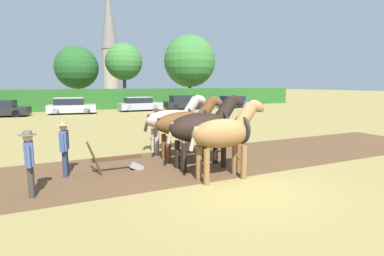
{
  "coord_description": "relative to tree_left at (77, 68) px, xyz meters",
  "views": [
    {
      "loc": [
        -4.82,
        -6.58,
        2.81
      ],
      "look_at": [
        0.35,
        3.77,
        1.1
      ],
      "focal_mm": 28.0,
      "sensor_mm": 36.0,
      "label": 1
    }
  ],
  "objects": [
    {
      "name": "ground_plane",
      "position": [
        0.7,
        -34.04,
        -4.83
      ],
      "size": [
        240.0,
        240.0,
        0.0
      ],
      "primitive_type": "plane",
      "color": "#998447"
    },
    {
      "name": "plowed_furrow_strip",
      "position": [
        -4.49,
        -31.13,
        -4.82
      ],
      "size": [
        33.68,
        5.25,
        0.01
      ],
      "primitive_type": "cube",
      "rotation": [
        0.0,
        0.0,
        -0.03
      ],
      "color": "brown",
      "rests_on": "ground"
    },
    {
      "name": "hedgerow",
      "position": [
        0.7,
        -5.87,
        -3.7
      ],
      "size": [
        55.41,
        1.88,
        2.26
      ],
      "primitive_type": "cube",
      "color": "#286023",
      "rests_on": "ground"
    },
    {
      "name": "tree_left",
      "position": [
        0.0,
        0.0,
        0.0
      ],
      "size": [
        5.33,
        5.33,
        7.5
      ],
      "color": "brown",
      "rests_on": "ground"
    },
    {
      "name": "tree_center_left",
      "position": [
        5.53,
        -1.75,
        0.79
      ],
      "size": [
        4.71,
        4.71,
        8.0
      ],
      "color": "brown",
      "rests_on": "ground"
    },
    {
      "name": "tree_center",
      "position": [
        15.51,
        -0.54,
        1.27
      ],
      "size": [
        7.52,
        7.52,
        9.86
      ],
      "color": "#423323",
      "rests_on": "ground"
    },
    {
      "name": "church_spire",
      "position": [
        8.65,
        21.88,
        6.51
      ],
      "size": [
        3.34,
        3.34,
        21.66
      ],
      "color": "gray",
      "rests_on": "ground"
    },
    {
      "name": "draft_horse_lead_left",
      "position": [
        0.61,
        -33.32,
        -3.45
      ],
      "size": [
        2.62,
        0.94,
        2.41
      ],
      "rotation": [
        0.0,
        0.0,
        -0.03
      ],
      "color": "brown",
      "rests_on": "ground"
    },
    {
      "name": "draft_horse_lead_right",
      "position": [
        0.65,
        -31.95,
        -3.43
      ],
      "size": [
        2.96,
        1.09,
        2.51
      ],
      "rotation": [
        0.0,
        0.0,
        -0.03
      ],
      "color": "black",
      "rests_on": "ground"
    },
    {
      "name": "draft_horse_trail_left",
      "position": [
        0.68,
        -30.58,
        -3.47
      ],
      "size": [
        2.93,
        0.99,
        2.41
      ],
      "rotation": [
        0.0,
        0.0,
        -0.03
      ],
      "color": "brown",
      "rests_on": "ground"
    },
    {
      "name": "draft_horse_trail_right",
      "position": [
        0.73,
        -29.21,
        -3.48
      ],
      "size": [
        2.88,
        0.92,
        2.42
      ],
      "rotation": [
        0.0,
        0.0,
        -0.03
      ],
      "color": "#B2A38E",
      "rests_on": "ground"
    },
    {
      "name": "plow",
      "position": [
        -1.96,
        -31.2,
        -4.5
      ],
      "size": [
        1.79,
        0.47,
        1.13
      ],
      "rotation": [
        0.0,
        0.0,
        -0.03
      ],
      "color": "#4C331E",
      "rests_on": "ground"
    },
    {
      "name": "farmer_at_plow",
      "position": [
        -3.61,
        -30.94,
        -3.84
      ],
      "size": [
        0.42,
        0.65,
        1.69
      ],
      "rotation": [
        0.0,
        0.0,
        -0.23
      ],
      "color": "#28334C",
      "rests_on": "ground"
    },
    {
      "name": "farmer_beside_team",
      "position": [
        0.69,
        -27.19,
        -3.86
      ],
      "size": [
        0.52,
        0.45,
        1.66
      ],
      "rotation": [
        0.0,
        0.0,
        -0.89
      ],
      "color": "#28334C",
      "rests_on": "ground"
    },
    {
      "name": "farmer_onlooker_left",
      "position": [
        -4.5,
        -32.37,
        -3.85
      ],
      "size": [
        0.42,
        0.66,
        1.68
      ],
      "rotation": [
        0.0,
        0.0,
        -0.0
      ],
      "color": "#38332D",
      "rests_on": "ground"
    },
    {
      "name": "parked_car_center_left",
      "position": [
        -7.43,
        -10.21,
        -4.14
      ],
      "size": [
        4.62,
        2.6,
        1.41
      ],
      "rotation": [
        0.0,
        0.0,
        -0.19
      ],
      "color": "black",
      "rests_on": "ground"
    },
    {
      "name": "parked_car_center",
      "position": [
        -1.71,
        -10.31,
        -4.09
      ],
      "size": [
        4.55,
        2.55,
        1.54
      ],
      "rotation": [
        0.0,
        0.0,
        -0.17
      ],
      "color": "#A8A8B2",
      "rests_on": "ground"
    },
    {
      "name": "parked_car_center_right",
      "position": [
        4.99,
        -10.07,
        -4.12
      ],
      "size": [
        4.42,
        1.86,
        1.46
      ],
      "rotation": [
        0.0,
        0.0,
        0.02
      ],
      "color": "#9E9EA8",
      "rests_on": "ground"
    },
    {
      "name": "parked_car_right",
      "position": [
        10.04,
        -10.13,
        -4.09
      ],
      "size": [
        4.37,
        2.09,
        1.54
      ],
      "rotation": [
        0.0,
        0.0,
        -0.07
      ],
      "color": "black",
      "rests_on": "ground"
    },
    {
      "name": "parked_car_far_right",
      "position": [
        16.48,
        -10.62,
        -4.13
      ],
      "size": [
        4.55,
        2.09,
        1.42
      ],
      "rotation": [
        0.0,
        0.0,
        0.07
      ],
      "color": "navy",
      "rests_on": "ground"
    }
  ]
}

